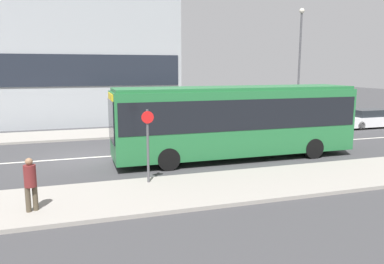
# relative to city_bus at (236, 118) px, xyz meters

# --- Properties ---
(ground_plane) EXTENTS (120.00, 120.00, 0.00)m
(ground_plane) POSITION_rel_city_bus_xyz_m (-6.89, 2.18, -1.94)
(ground_plane) COLOR #3A3A3D
(sidewalk_near) EXTENTS (44.00, 3.50, 0.13)m
(sidewalk_near) POSITION_rel_city_bus_xyz_m (-6.89, -4.07, -1.88)
(sidewalk_near) COLOR gray
(sidewalk_near) RESTS_ON ground_plane
(sidewalk_far) EXTENTS (44.00, 3.50, 0.13)m
(sidewalk_far) POSITION_rel_city_bus_xyz_m (-6.89, 8.43, -1.88)
(sidewalk_far) COLOR gray
(sidewalk_far) RESTS_ON ground_plane
(lane_centerline) EXTENTS (41.80, 0.16, 0.01)m
(lane_centerline) POSITION_rel_city_bus_xyz_m (-6.89, 2.18, -1.94)
(lane_centerline) COLOR silver
(lane_centerline) RESTS_ON ground_plane
(apartment_block_left_tower) EXTENTS (13.88, 5.64, 14.78)m
(apartment_block_left_tower) POSITION_rel_city_bus_xyz_m (-6.25, 14.46, 5.44)
(apartment_block_left_tower) COLOR #9EA3A8
(apartment_block_left_tower) RESTS_ON ground_plane
(city_bus) EXTENTS (11.43, 2.54, 3.38)m
(city_bus) POSITION_rel_city_bus_xyz_m (0.00, 0.00, 0.00)
(city_bus) COLOR #236B38
(city_bus) RESTS_ON ground_plane
(parked_car_0) EXTENTS (3.98, 1.80, 1.43)m
(parked_car_0) POSITION_rel_city_bus_xyz_m (8.03, 5.40, -1.28)
(parked_car_0) COLOR silver
(parked_car_0) RESTS_ON ground_plane
(parked_car_1) EXTENTS (4.37, 1.69, 1.32)m
(parked_car_1) POSITION_rel_city_bus_xyz_m (12.94, 5.65, -1.32)
(parked_car_1) COLOR silver
(parked_car_1) RESTS_ON ground_plane
(pedestrian_near_stop) EXTENTS (0.34, 0.34, 1.58)m
(pedestrian_near_stop) POSITION_rel_city_bus_xyz_m (-8.46, -4.66, -0.92)
(pedestrian_near_stop) COLOR #4C4233
(pedestrian_near_stop) RESTS_ON sidewalk_near
(bus_stop_sign) EXTENTS (0.44, 0.12, 2.66)m
(bus_stop_sign) POSITION_rel_city_bus_xyz_m (-4.71, -2.94, -0.26)
(bus_stop_sign) COLOR #4C4C51
(bus_stop_sign) RESTS_ON sidewalk_near
(street_lamp) EXTENTS (0.36, 0.36, 8.17)m
(street_lamp) POSITION_rel_city_bus_xyz_m (8.15, 7.41, 3.07)
(street_lamp) COLOR #4C4C51
(street_lamp) RESTS_ON sidewalk_far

